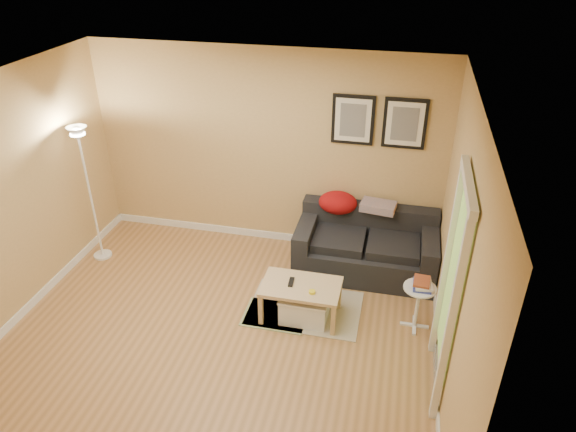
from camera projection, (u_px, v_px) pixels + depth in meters
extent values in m
plane|color=#AF7C4B|center=(220.00, 334.00, 5.60)|extent=(4.50, 4.50, 0.00)
plane|color=white|center=(200.00, 95.00, 4.31)|extent=(4.50, 4.50, 0.00)
plane|color=tan|center=(266.00, 151.00, 6.65)|extent=(4.50, 0.00, 4.50)
plane|color=tan|center=(100.00, 392.00, 3.26)|extent=(4.50, 0.00, 4.50)
plane|color=tan|center=(5.00, 205.00, 5.39)|extent=(0.00, 4.00, 4.00)
plane|color=tan|center=(458.00, 260.00, 4.52)|extent=(0.00, 4.00, 4.00)
cube|color=white|center=(268.00, 235.00, 7.26)|extent=(4.50, 0.02, 0.10)
cube|color=white|center=(35.00, 301.00, 6.01)|extent=(0.02, 4.00, 0.10)
cube|color=white|center=(436.00, 365.00, 5.14)|extent=(0.02, 4.00, 0.10)
cube|color=#BBAF94|center=(305.00, 308.00, 5.96)|extent=(1.25, 0.85, 0.01)
cube|color=#668C4C|center=(275.00, 315.00, 5.85)|extent=(0.70, 0.50, 0.01)
cube|color=black|center=(291.00, 282.00, 5.68)|extent=(0.06, 0.16, 0.02)
cylinder|color=yellow|center=(312.00, 292.00, 5.52)|extent=(0.07, 0.07, 0.03)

